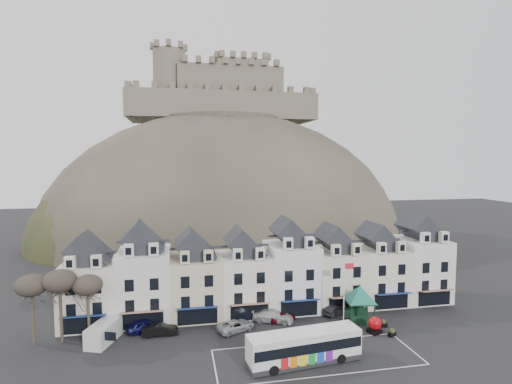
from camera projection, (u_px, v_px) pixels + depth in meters
ground at (302, 365)px, 41.50m from camera, size 300.00×300.00×0.00m
coach_bay_markings at (317, 357)px, 43.11m from camera, size 22.00×7.50×0.01m
townhouse_terrace at (269, 272)px, 56.70m from camera, size 54.40×9.35×11.80m
castle_hill at (229, 237)px, 109.13m from camera, size 100.00×76.00×68.00m
castle at (222, 92)px, 112.51m from camera, size 50.20×22.20×22.00m
tree_left_far at (32, 286)px, 45.55m from camera, size 3.61×3.61×8.24m
tree_left_mid at (60, 282)px, 46.10m from camera, size 3.78×3.78×8.64m
tree_left_near at (88, 286)px, 46.74m from camera, size 3.43×3.43×7.84m
bus at (304, 345)px, 41.75m from camera, size 12.36×4.18×3.42m
bus_shelter at (360, 294)px, 52.62m from camera, size 7.32×7.32×4.69m
red_buoy at (375, 325)px, 49.01m from camera, size 1.74×1.74×2.06m
flagpole at (345, 290)px, 50.41m from camera, size 1.24×0.17×8.55m
white_van at (104, 333)px, 46.56m from camera, size 3.75×5.45×2.29m
planter_west at (392, 332)px, 48.19m from camera, size 1.08×0.80×0.97m
planter_east at (383, 323)px, 50.84m from camera, size 1.08×0.70×1.01m
car_navy at (145, 325)px, 49.53m from camera, size 5.01×3.28×1.59m
car_black at (160, 330)px, 48.40m from camera, size 4.34×1.63×1.41m
car_silver at (236, 326)px, 49.64m from camera, size 5.28×3.99×1.35m
car_white at (273, 316)px, 52.50m from camera, size 5.85×4.11×1.57m
car_maroon at (282, 317)px, 52.58m from camera, size 3.96×2.44×1.26m
car_charcoal at (337, 309)px, 54.89m from camera, size 4.58×3.10×1.43m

